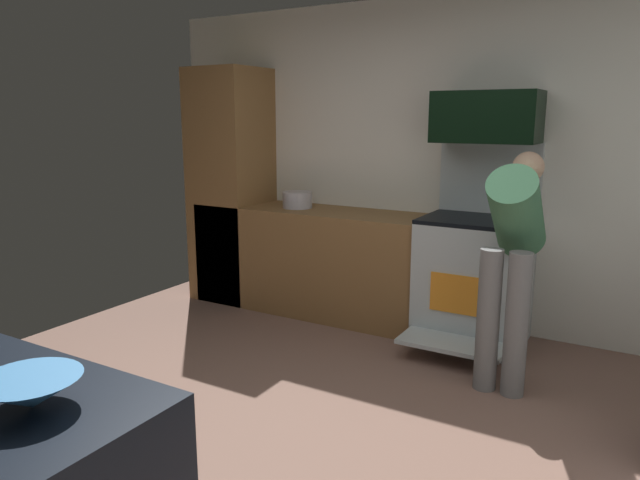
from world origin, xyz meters
TOP-DOWN VIEW (x-y plane):
  - ground_plane at (0.00, 0.00)m, footprint 5.20×4.80m
  - wall_back at (0.00, 2.34)m, footprint 5.20×0.12m
  - lower_cabinet_run at (-0.90, 1.98)m, footprint 2.40×0.60m
  - cabinet_column at (-1.90, 1.98)m, footprint 0.60×0.60m
  - oven_range at (0.39, 1.97)m, footprint 0.76×0.96m
  - microwave at (0.39, 2.06)m, footprint 0.74×0.38m
  - person_cook at (0.78, 1.36)m, footprint 0.31×0.66m
  - mixing_bowl_small at (0.10, -1.38)m, footprint 0.28×0.28m
  - stock_pot at (-1.18, 1.98)m, footprint 0.26×0.26m

SIDE VIEW (x-z plane):
  - ground_plane at x=0.00m, z-range -0.02..0.00m
  - lower_cabinet_run at x=-0.90m, z-range 0.00..0.90m
  - oven_range at x=0.39m, z-range -0.24..1.25m
  - person_cook at x=0.78m, z-range 0.15..1.61m
  - mixing_bowl_small at x=0.10m, z-range 0.90..0.99m
  - stock_pot at x=-1.18m, z-range 0.90..1.04m
  - cabinet_column at x=-1.90m, z-range 0.00..2.10m
  - wall_back at x=0.00m, z-range 0.00..2.60m
  - microwave at x=0.39m, z-range 1.49..1.86m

